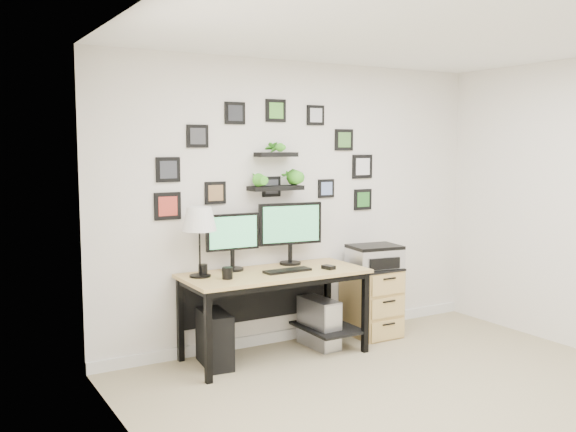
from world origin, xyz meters
TOP-DOWN VIEW (x-y plane):
  - room at (0.00, 1.98)m, footprint 4.00×4.00m
  - desk at (-0.43, 1.67)m, footprint 1.60×0.70m
  - monitor_left at (-0.75, 1.86)m, footprint 0.49×0.20m
  - monitor_right at (-0.18, 1.86)m, footprint 0.61×0.22m
  - keyboard at (-0.37, 1.57)m, footprint 0.42×0.15m
  - mouse at (-0.00, 1.50)m, footprint 0.10×0.12m
  - table_lamp at (-1.11, 1.75)m, footprint 0.29×0.29m
  - mug at (-0.95, 1.56)m, footprint 0.09×0.09m
  - pen_cup at (-1.07, 1.78)m, footprint 0.08×0.08m
  - pc_tower_black at (-1.01, 1.68)m, footprint 0.25×0.48m
  - pc_tower_grey at (0.02, 1.66)m, footprint 0.21×0.46m
  - file_cabinet at (0.66, 1.72)m, footprint 0.43×0.53m
  - printer at (0.67, 1.70)m, footprint 0.51×0.43m
  - wall_decor at (-0.28, 1.93)m, footprint 2.24×0.18m

SIDE VIEW (x-z plane):
  - room at x=0.00m, z-range -1.95..2.05m
  - pc_tower_grey at x=0.02m, z-range 0.00..0.44m
  - pc_tower_black at x=-1.01m, z-range 0.00..0.46m
  - file_cabinet at x=0.66m, z-range 0.00..0.67m
  - desk at x=-0.43m, z-range 0.25..1.00m
  - keyboard at x=-0.37m, z-range 0.75..0.77m
  - mouse at x=0.00m, z-range 0.75..0.78m
  - printer at x=0.67m, z-range 0.67..0.88m
  - pen_cup at x=-1.07m, z-range 0.75..0.85m
  - mug at x=-0.95m, z-range 0.75..0.85m
  - monitor_left at x=-0.75m, z-range 0.79..1.29m
  - monitor_right at x=-0.18m, z-range 0.80..1.37m
  - table_lamp at x=-1.11m, z-range 0.93..1.51m
  - wall_decor at x=-0.28m, z-range 1.13..2.18m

